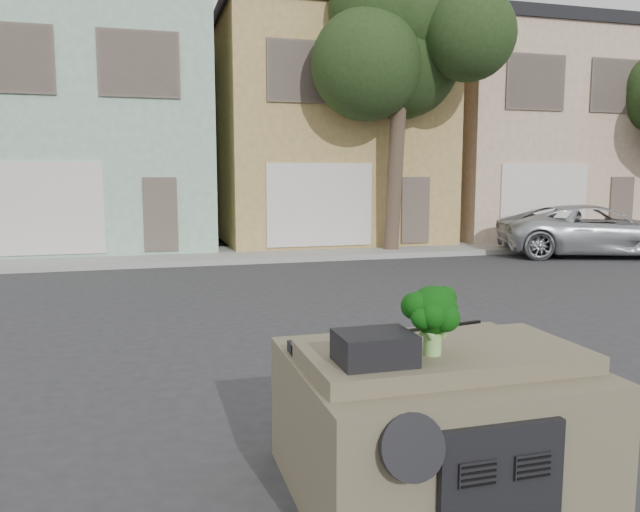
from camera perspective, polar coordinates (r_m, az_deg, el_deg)
name	(u,v)px	position (r m, az deg, el deg)	size (l,w,h in m)	color
ground_plane	(320,369)	(7.58, -0.03, -10.31)	(120.00, 120.00, 0.00)	#303033
sidewalk	(218,255)	(17.70, -9.26, 0.07)	(40.00, 3.00, 0.15)	gray
townhouse_mint	(91,129)	(21.56, -20.18, 10.87)	(7.20, 8.20, 7.55)	#96BEA3
townhouse_tan	(318,133)	(22.31, -0.22, 11.18)	(7.20, 8.20, 7.55)	tan
townhouse_beige	(506,137)	(25.36, 16.62, 10.42)	(7.20, 8.20, 7.55)	tan
silver_pickup	(593,256)	(19.55, 23.65, 0.01)	(2.43, 5.26, 1.46)	#AEB2B6
tree_near	(396,106)	(18.24, 6.97, 13.47)	(4.40, 4.00, 8.50)	#203315
car_dashboard	(431,417)	(4.74, 10.14, -14.32)	(2.00, 1.80, 1.12)	brown
instrument_hump	(374,348)	(4.01, 5.00, -8.36)	(0.48, 0.38, 0.20)	black
wiper_arm	(444,326)	(5.01, 11.29, -6.30)	(0.70, 0.03, 0.02)	black
broccoli	(433,320)	(4.21, 10.28, -5.75)	(0.39, 0.39, 0.48)	#083207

